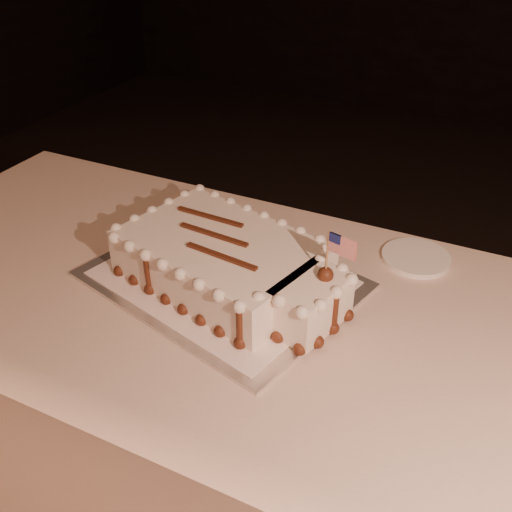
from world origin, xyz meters
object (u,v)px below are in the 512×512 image
at_px(cake_board, 222,280).
at_px(sheet_cake, 231,264).
at_px(banquet_table, 366,470).
at_px(side_plate, 416,258).

distance_m(cake_board, sheet_cake, 0.06).
relative_size(cake_board, sheet_cake, 1.01).
height_order(cake_board, sheet_cake, sheet_cake).
height_order(banquet_table, cake_board, cake_board).
bearing_deg(banquet_table, sheet_cake, 174.75).
xyz_separation_m(sheet_cake, side_plate, (0.32, 0.27, -0.05)).
height_order(banquet_table, side_plate, side_plate).
height_order(cake_board, side_plate, side_plate).
bearing_deg(cake_board, banquet_table, 8.76).
distance_m(cake_board, side_plate, 0.44).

